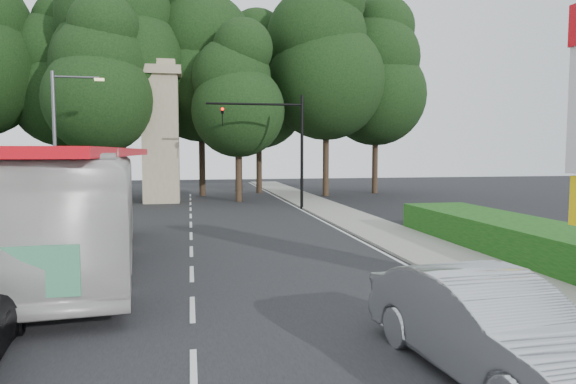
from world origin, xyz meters
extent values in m
cube|color=black|center=(0.00, 12.00, 0.01)|extent=(14.00, 80.00, 0.02)
cube|color=gray|center=(8.50, 12.00, 0.06)|extent=(3.00, 80.00, 0.12)
cube|color=#134512|center=(11.50, 8.00, 0.60)|extent=(3.00, 14.00, 1.20)
cylinder|color=black|center=(7.00, 24.00, 3.60)|extent=(0.20, 0.20, 7.20)
cylinder|color=black|center=(4.00, 24.00, 6.60)|extent=(6.00, 0.14, 0.14)
imported|color=black|center=(2.00, 24.00, 6.35)|extent=(0.18, 0.22, 1.10)
sphere|color=#FF0C05|center=(2.00, 23.85, 6.25)|extent=(0.18, 0.18, 0.18)
cylinder|color=#59595E|center=(-7.20, 22.00, 4.00)|extent=(0.20, 0.20, 8.00)
cylinder|color=#59595E|center=(-6.00, 22.00, 7.70)|extent=(2.40, 0.12, 0.12)
cube|color=#FFE599|center=(-4.80, 22.00, 7.60)|extent=(0.50, 0.22, 0.14)
cube|color=#0C591E|center=(-6.75, 22.00, 3.20)|extent=(0.85, 0.04, 0.22)
cube|color=#0C591E|center=(-7.20, 22.45, 2.90)|extent=(0.04, 0.85, 0.22)
cube|color=gray|center=(-2.00, 30.00, 4.50)|extent=(2.50, 2.50, 9.00)
cube|color=gray|center=(-2.00, 30.00, 9.30)|extent=(3.00, 3.00, 0.60)
cube|color=gray|center=(-2.00, 30.00, 9.80)|extent=(2.20, 2.20, 0.50)
cylinder|color=#2D2116|center=(-10.00, 37.00, 2.70)|extent=(0.50, 0.50, 5.40)
sphere|color=black|center=(-10.00, 37.00, 8.25)|extent=(8.40, 8.40, 8.40)
sphere|color=black|center=(-10.00, 37.00, 11.25)|extent=(7.20, 7.20, 7.20)
sphere|color=black|center=(-10.00, 37.00, 13.80)|extent=(5.40, 5.40, 5.40)
cylinder|color=#2D2116|center=(-5.00, 33.00, 3.24)|extent=(0.50, 0.50, 6.48)
sphere|color=black|center=(-5.00, 33.00, 9.90)|extent=(10.08, 10.08, 10.08)
sphere|color=black|center=(-5.00, 33.00, 13.50)|extent=(8.64, 8.64, 8.64)
cylinder|color=#2D2116|center=(1.00, 35.00, 2.97)|extent=(0.50, 0.50, 5.94)
sphere|color=black|center=(1.00, 35.00, 9.08)|extent=(9.24, 9.24, 9.24)
sphere|color=black|center=(1.00, 35.00, 12.38)|extent=(7.92, 7.92, 7.92)
sphere|color=black|center=(1.00, 35.00, 15.18)|extent=(5.94, 5.94, 5.94)
cylinder|color=#2D2116|center=(6.00, 37.00, 2.61)|extent=(0.50, 0.50, 5.22)
sphere|color=black|center=(6.00, 37.00, 7.97)|extent=(8.12, 8.12, 8.12)
sphere|color=black|center=(6.00, 37.00, 10.88)|extent=(6.96, 6.96, 6.96)
sphere|color=black|center=(6.00, 37.00, 13.34)|extent=(5.22, 5.22, 5.22)
cylinder|color=#2D2116|center=(11.00, 33.00, 3.06)|extent=(0.50, 0.50, 6.12)
sphere|color=black|center=(11.00, 33.00, 9.35)|extent=(9.52, 9.52, 9.52)
sphere|color=black|center=(11.00, 33.00, 12.75)|extent=(8.16, 8.16, 8.16)
sphere|color=black|center=(11.00, 33.00, 15.64)|extent=(6.12, 6.12, 6.12)
cylinder|color=#2D2116|center=(16.00, 35.00, 2.79)|extent=(0.50, 0.50, 5.58)
sphere|color=black|center=(16.00, 35.00, 8.53)|extent=(8.68, 8.68, 8.68)
sphere|color=black|center=(16.00, 35.00, 11.62)|extent=(7.44, 7.44, 7.44)
sphere|color=black|center=(16.00, 35.00, 14.26)|extent=(5.58, 5.58, 5.58)
cylinder|color=#2D2116|center=(-6.00, 29.00, 2.34)|extent=(0.50, 0.50, 4.68)
sphere|color=black|center=(-6.00, 29.00, 7.15)|extent=(7.28, 7.28, 7.28)
sphere|color=black|center=(-6.00, 29.00, 9.75)|extent=(6.24, 6.24, 6.24)
sphere|color=black|center=(-6.00, 29.00, 11.96)|extent=(4.68, 4.68, 4.68)
cylinder|color=#2D2116|center=(3.50, 29.50, 2.16)|extent=(0.50, 0.50, 4.32)
sphere|color=black|center=(3.50, 29.50, 6.60)|extent=(6.72, 6.72, 6.72)
sphere|color=black|center=(3.50, 29.50, 9.00)|extent=(5.76, 5.76, 5.76)
sphere|color=black|center=(3.50, 29.50, 11.04)|extent=(4.32, 4.32, 4.32)
imported|color=silver|center=(-3.50, 9.26, 1.89)|extent=(4.54, 13.85, 3.79)
imported|color=#B9BAC1|center=(4.72, -0.50, 0.85)|extent=(2.34, 5.33, 1.70)
camera|label=1|loc=(-0.01, -7.87, 3.69)|focal=32.00mm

